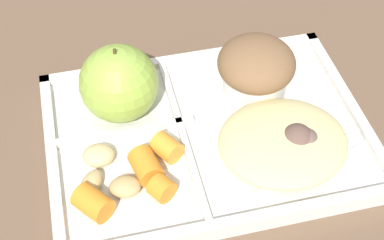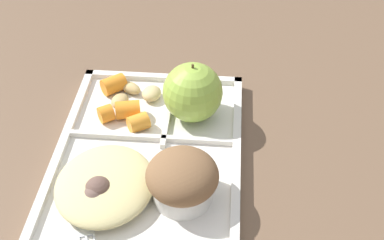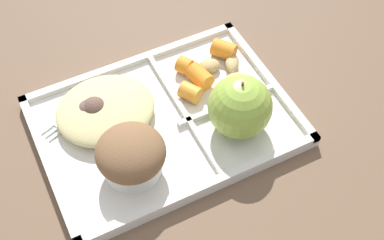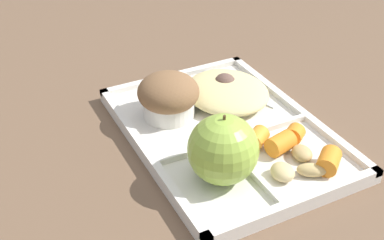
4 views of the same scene
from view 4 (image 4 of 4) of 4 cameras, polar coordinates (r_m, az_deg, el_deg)
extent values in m
plane|color=brown|center=(0.73, 3.72, -1.95)|extent=(6.00, 6.00, 0.00)
cube|color=silver|center=(0.73, 3.74, -1.57)|extent=(0.36, 0.26, 0.01)
cube|color=silver|center=(0.78, 11.59, 1.46)|extent=(0.36, 0.01, 0.01)
cube|color=silver|center=(0.68, -5.27, -3.58)|extent=(0.36, 0.01, 0.01)
cube|color=silver|center=(0.62, 11.95, -9.11)|extent=(0.01, 0.26, 0.01)
cube|color=silver|center=(0.85, -2.06, 5.03)|extent=(0.01, 0.26, 0.01)
cube|color=silver|center=(0.70, 4.95, -2.09)|extent=(0.01, 0.23, 0.01)
cube|color=silver|center=(0.66, 6.28, -5.29)|extent=(0.16, 0.01, 0.01)
sphere|color=#93B742|center=(0.62, 3.55, -3.36)|extent=(0.09, 0.09, 0.09)
cylinder|color=#4C381E|center=(0.59, 3.70, 0.13)|extent=(0.00, 0.00, 0.01)
cylinder|color=silver|center=(0.75, -2.65, 1.45)|extent=(0.08, 0.08, 0.03)
ellipsoid|color=brown|center=(0.74, -2.71, 3.20)|extent=(0.09, 0.09, 0.05)
cylinder|color=orange|center=(0.69, 10.03, -2.64)|extent=(0.03, 0.04, 0.03)
cylinder|color=orange|center=(0.71, 11.57, -1.55)|extent=(0.03, 0.03, 0.03)
cylinder|color=orange|center=(0.67, 15.28, -4.51)|extent=(0.04, 0.05, 0.03)
cylinder|color=orange|center=(0.69, 7.41, -2.02)|extent=(0.04, 0.04, 0.03)
ellipsoid|color=tan|center=(0.68, 12.39, -3.70)|extent=(0.04, 0.03, 0.02)
ellipsoid|color=tan|center=(0.65, 10.25, -5.82)|extent=(0.04, 0.04, 0.02)
ellipsoid|color=tan|center=(0.66, 13.44, -5.55)|extent=(0.04, 0.04, 0.02)
ellipsoid|color=#D6C684|center=(0.79, 3.97, 3.25)|extent=(0.14, 0.13, 0.03)
sphere|color=brown|center=(0.81, 3.66, 4.18)|extent=(0.03, 0.03, 0.03)
sphere|color=brown|center=(0.80, 3.75, 4.01)|extent=(0.04, 0.04, 0.04)
cube|color=silver|center=(0.81, 6.46, 2.77)|extent=(0.10, 0.04, 0.00)
cube|color=silver|center=(0.84, 2.88, 4.41)|extent=(0.04, 0.03, 0.00)
cylinder|color=silver|center=(0.87, 1.95, 5.21)|extent=(0.02, 0.01, 0.00)
cylinder|color=silver|center=(0.86, 1.55, 5.01)|extent=(0.02, 0.01, 0.00)
cylinder|color=silver|center=(0.85, 1.15, 4.80)|extent=(0.02, 0.01, 0.00)
camera|label=1|loc=(0.82, 41.94, 31.98)|focal=53.84mm
camera|label=2|loc=(1.02, -19.12, 37.75)|focal=47.40mm
camera|label=3|loc=(0.70, -47.81, 40.51)|focal=48.32mm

